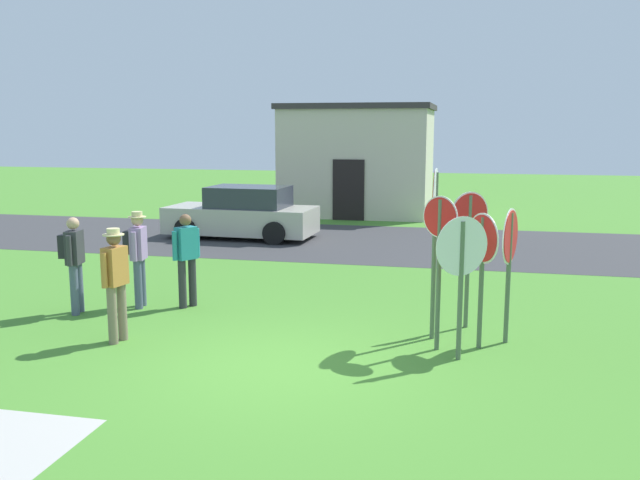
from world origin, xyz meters
The scene contains 14 objects.
ground_plane centered at (0.00, 0.00, 0.00)m, with size 80.00×80.00×0.00m, color #47842D.
street_asphalt centered at (0.00, 10.21, 0.00)m, with size 60.00×6.40×0.01m, color #38383A.
building_background centered at (-1.69, 16.78, 2.01)m, with size 5.44×4.45×4.02m.
parked_car_on_street centered at (-4.02, 10.25, 0.69)m, with size 4.37×2.16×1.51m.
stop_sign_rear_right centered at (2.67, 1.43, 1.36)m, with size 0.42×0.61×2.00m.
stop_sign_tallest centered at (3.07, 1.77, 1.40)m, with size 0.25×0.81×2.04m.
stop_sign_far_back centered at (2.07, 1.21, 1.49)m, with size 0.51×0.35×2.26m.
stop_sign_center_cluster centered at (2.39, 0.85, 1.38)m, with size 0.68×0.48×2.02m.
stop_sign_low_front centered at (1.97, 1.73, 1.78)m, with size 0.07×0.75×2.62m.
stop_sign_rear_left centered at (2.47, 2.45, 1.50)m, with size 0.58×0.46×2.21m.
person_near_signs centered at (-2.45, 2.65, 0.95)m, with size 0.37×0.50×1.69m.
person_in_blue centered at (-2.66, 0.53, 0.98)m, with size 0.32×0.56×1.74m.
person_in_teal centered at (-4.17, 1.82, 0.98)m, with size 0.40×0.56×1.69m.
person_with_sunhat centered at (-3.29, 2.44, 1.01)m, with size 0.42×0.56×1.74m.
Camera 1 is at (2.51, -8.51, 3.23)m, focal length 38.30 mm.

